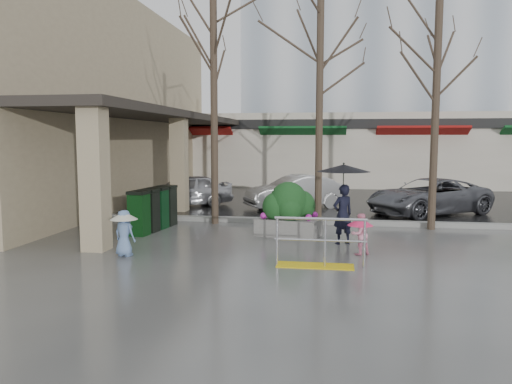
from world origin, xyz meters
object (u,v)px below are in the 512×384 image
(tree_midwest, at_px, (320,50))
(planter, at_px, (289,210))
(child_blue, at_px, (124,228))
(car_c, at_px, (428,196))
(news_boxes, at_px, (154,209))
(car_b, at_px, (296,192))
(child_pink, at_px, (360,230))
(car_a, at_px, (185,190))
(tree_west, at_px, (214,58))
(woman, at_px, (343,191))
(tree_mideast, at_px, (437,60))
(handrail, at_px, (318,249))

(tree_midwest, relative_size, planter, 3.78)
(tree_midwest, relative_size, child_blue, 6.59)
(planter, xyz_separation_m, car_c, (4.49, 4.62, -0.08))
(news_boxes, distance_m, car_c, 9.51)
(car_b, bearing_deg, planter, -28.14)
(child_pink, distance_m, news_boxes, 6.17)
(car_b, bearing_deg, car_a, -119.07)
(tree_west, bearing_deg, woman, -32.33)
(tree_west, distance_m, child_blue, 6.44)
(tree_west, distance_m, news_boxes, 4.91)
(tree_midwest, bearing_deg, woman, -74.26)
(woman, relative_size, planter, 1.11)
(child_blue, height_order, car_b, car_b)
(tree_midwest, distance_m, tree_mideast, 3.32)
(tree_west, relative_size, woman, 3.31)
(planter, height_order, car_b, planter)
(tree_mideast, relative_size, news_boxes, 2.90)
(tree_west, distance_m, car_b, 6.27)
(tree_west, height_order, child_blue, tree_west)
(handrail, xyz_separation_m, woman, (0.53, 2.33, 0.98))
(tree_midwest, distance_m, car_b, 6.04)
(child_pink, height_order, planter, planter)
(tree_mideast, height_order, child_blue, tree_mideast)
(child_blue, xyz_separation_m, car_a, (-1.11, 8.25, -0.01))
(car_a, xyz_separation_m, car_b, (4.35, 0.10, 0.00))
(tree_mideast, relative_size, car_c, 1.43)
(tree_mideast, height_order, car_b, tree_mideast)
(child_blue, relative_size, planter, 0.57)
(tree_mideast, bearing_deg, handrail, -123.19)
(tree_midwest, xyz_separation_m, news_boxes, (-4.69, -1.36, -4.62))
(car_b, bearing_deg, child_blue, -51.62)
(child_blue, xyz_separation_m, planter, (3.45, 2.96, 0.07))
(car_c, bearing_deg, car_a, -128.05)
(tree_mideast, height_order, car_c, tree_mideast)
(child_blue, relative_size, car_b, 0.28)
(woman, bearing_deg, car_b, -107.43)
(planter, height_order, news_boxes, planter)
(woman, bearing_deg, tree_mideast, -168.80)
(tree_midwest, distance_m, car_a, 7.94)
(car_b, xyz_separation_m, car_c, (4.70, -0.77, 0.00))
(child_blue, distance_m, news_boxes, 3.22)
(handrail, bearing_deg, tree_west, 124.99)
(tree_west, bearing_deg, child_blue, -102.39)
(woman, relative_size, car_a, 0.56)
(handrail, bearing_deg, car_b, 97.41)
(child_pink, height_order, child_blue, child_blue)
(tree_midwest, distance_m, child_blue, 7.71)
(tree_west, xyz_separation_m, tree_mideast, (6.50, 0.00, -0.22))
(news_boxes, bearing_deg, child_pink, -13.63)
(woman, xyz_separation_m, news_boxes, (-5.38, 1.10, -0.74))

